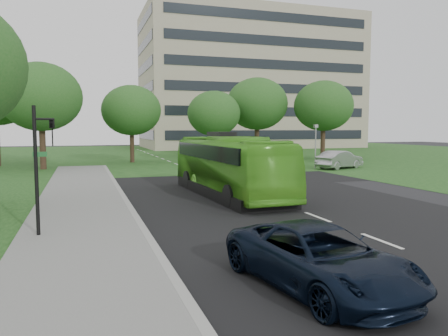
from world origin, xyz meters
name	(u,v)px	position (x,y,z in m)	size (l,w,h in m)	color
ground	(295,209)	(0.00, 0.00, 0.00)	(160.00, 160.00, 0.00)	black
street_surfaces	(179,167)	(-0.38, 22.75, 0.03)	(120.00, 120.00, 0.15)	black
office_building	(249,82)	(21.96, 61.96, 12.50)	(40.10, 20.10, 25.00)	tan
tree_park_a	(41,97)	(-12.37, 24.02, 6.35)	(7.05, 7.05, 9.36)	black
tree_park_b	(131,110)	(-4.01, 29.60, 5.51)	(6.23, 6.23, 8.17)	black
tree_park_c	(214,114)	(4.77, 28.55, 5.23)	(5.81, 5.81, 7.71)	black
tree_park_d	(257,104)	(10.89, 31.04, 6.51)	(7.27, 7.27, 9.62)	black
tree_park_e	(324,106)	(17.78, 27.54, 6.22)	(6.87, 6.87, 9.15)	black
bus	(229,166)	(-1.55, 4.73, 1.60)	(2.69, 11.48, 3.20)	#53B626
sedan	(340,160)	(12.97, 16.51, 0.82)	(1.73, 4.96, 1.63)	#9C9B9F
suv	(319,258)	(-4.04, -9.00, 0.71)	(2.37, 5.14, 1.43)	black
traffic_light	(40,161)	(-10.36, -2.25, 2.56)	(0.70, 0.20, 4.36)	black
camera_pole	(316,140)	(10.89, 17.20, 2.56)	(0.33, 0.29, 3.97)	gray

